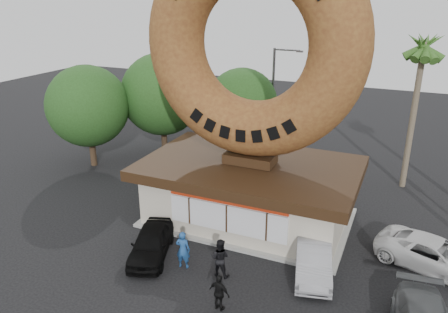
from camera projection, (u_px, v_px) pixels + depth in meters
ground at (200, 281)px, 18.82m from camera, size 90.00×90.00×0.00m
donut_shop at (249, 190)px, 23.32m from camera, size 11.20×7.20×3.80m
giant_donut at (253, 45)px, 20.66m from camera, size 11.03×2.81×11.03m
tree_west at (162, 94)px, 31.88m from camera, size 6.00×6.00×7.65m
tree_mid at (242, 104)px, 31.75m from camera, size 5.20×5.20×6.63m
tree_far at (88, 106)px, 29.87m from camera, size 5.60×5.60×7.14m
palm_near at (423, 52)px, 25.02m from camera, size 2.60×2.60×9.75m
street_lamp at (275, 98)px, 31.64m from camera, size 2.11×0.20×8.00m
person_left at (183, 250)px, 19.46m from camera, size 0.72×0.53×1.80m
person_center at (220, 258)px, 18.87m from camera, size 0.94×0.77×1.79m
person_right at (219, 293)px, 16.85m from camera, size 0.97×0.55×1.56m
car_black at (151, 243)px, 20.38m from camera, size 2.86×4.34×1.37m
car_silver at (313, 258)px, 19.18m from camera, size 2.46×4.50×1.41m
car_white at (435, 255)px, 19.42m from camera, size 5.53×3.77×1.41m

